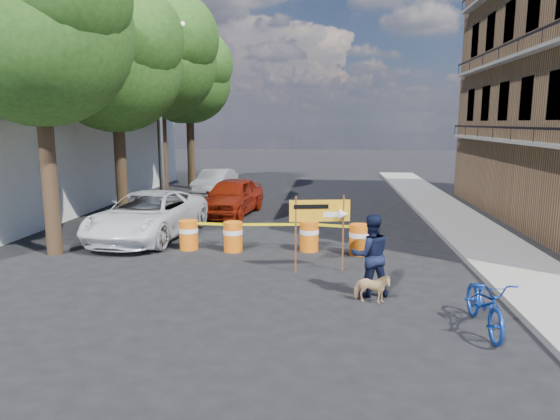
% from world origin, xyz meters
% --- Properties ---
extents(ground, '(120.00, 120.00, 0.00)m').
position_xyz_m(ground, '(0.00, 0.00, 0.00)').
color(ground, black).
rests_on(ground, ground).
extents(sidewalk_east, '(2.40, 40.00, 0.15)m').
position_xyz_m(sidewalk_east, '(6.20, 6.00, 0.07)').
color(sidewalk_east, gray).
rests_on(sidewalk_east, ground).
extents(white_building, '(8.00, 22.00, 6.00)m').
position_xyz_m(white_building, '(-13.00, 10.00, 3.00)').
color(white_building, silver).
rests_on(white_building, ground).
extents(tree_near, '(5.46, 5.20, 9.15)m').
position_xyz_m(tree_near, '(-6.73, 2.00, 6.36)').
color(tree_near, '#332316').
rests_on(tree_near, ground).
extents(tree_mid_a, '(5.25, 5.00, 8.68)m').
position_xyz_m(tree_mid_a, '(-6.74, 7.00, 6.01)').
color(tree_mid_a, '#332316').
rests_on(tree_mid_a, ground).
extents(tree_mid_b, '(5.67, 5.40, 9.62)m').
position_xyz_m(tree_mid_b, '(-6.73, 12.00, 6.71)').
color(tree_mid_b, '#332316').
rests_on(tree_mid_b, ground).
extents(tree_far, '(5.04, 4.80, 8.84)m').
position_xyz_m(tree_far, '(-6.74, 17.00, 6.22)').
color(tree_far, '#332316').
rests_on(tree_far, ground).
extents(streetlamp, '(1.25, 0.18, 8.00)m').
position_xyz_m(streetlamp, '(-5.93, 9.50, 4.38)').
color(streetlamp, gray).
rests_on(streetlamp, ground).
extents(barrel_far_left, '(0.58, 0.58, 0.90)m').
position_xyz_m(barrel_far_left, '(-3.01, 2.91, 0.47)').
color(barrel_far_left, '#E25C0D').
rests_on(barrel_far_left, ground).
extents(barrel_mid_left, '(0.58, 0.58, 0.90)m').
position_xyz_m(barrel_mid_left, '(-1.62, 2.81, 0.47)').
color(barrel_mid_left, '#E25C0D').
rests_on(barrel_mid_left, ground).
extents(barrel_mid_right, '(0.58, 0.58, 0.90)m').
position_xyz_m(barrel_mid_right, '(0.65, 3.08, 0.47)').
color(barrel_mid_right, '#E25C0D').
rests_on(barrel_mid_right, ground).
extents(barrel_far_right, '(0.58, 0.58, 0.90)m').
position_xyz_m(barrel_far_right, '(2.12, 2.81, 0.47)').
color(barrel_far_right, '#E25C0D').
rests_on(barrel_far_right, ground).
extents(detour_sign, '(1.54, 0.39, 2.01)m').
position_xyz_m(detour_sign, '(1.21, 0.99, 1.48)').
color(detour_sign, '#592D19').
rests_on(detour_sign, ground).
extents(pedestrian, '(1.01, 0.86, 1.85)m').
position_xyz_m(pedestrian, '(2.16, -0.69, 0.92)').
color(pedestrian, black).
rests_on(pedestrian, ground).
extents(bicycle, '(0.73, 1.08, 2.02)m').
position_xyz_m(bicycle, '(4.13, -2.43, 1.01)').
color(bicycle, '#143BA4').
rests_on(bicycle, ground).
extents(dog, '(0.83, 0.49, 0.66)m').
position_xyz_m(dog, '(2.16, -1.21, 0.33)').
color(dog, '#D9B07C').
rests_on(dog, ground).
extents(suv_white, '(3.07, 5.74, 1.53)m').
position_xyz_m(suv_white, '(-4.80, 4.33, 0.77)').
color(suv_white, white).
rests_on(suv_white, ground).
extents(sedan_red, '(2.41, 4.74, 1.55)m').
position_xyz_m(sedan_red, '(-2.82, 8.77, 0.77)').
color(sedan_red, '#9E220D').
rests_on(sedan_red, ground).
extents(sedan_silver, '(1.82, 4.25, 1.36)m').
position_xyz_m(sedan_silver, '(-4.80, 14.44, 0.68)').
color(sedan_silver, silver).
rests_on(sedan_silver, ground).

